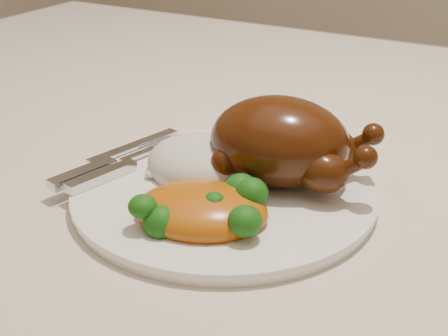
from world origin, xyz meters
The scene contains 7 objects.
dining_table centered at (0.00, 0.00, 0.67)m, with size 1.60×0.90×0.76m.
tablecloth centered at (0.00, 0.00, 0.74)m, with size 1.73×1.03×0.18m.
dinner_plate centered at (-0.06, -0.17, 0.77)m, with size 0.29×0.29×0.01m, color white.
roast_chicken centered at (-0.02, -0.13, 0.82)m, with size 0.17×0.12×0.09m.
rice_mound centered at (-0.10, -0.16, 0.79)m, with size 0.12×0.12×0.06m.
mac_and_cheese centered at (-0.05, -0.23, 0.79)m, with size 0.14×0.12×0.05m.
cutlery centered at (-0.18, -0.20, 0.79)m, with size 0.06×0.18×0.01m.
Camera 1 is at (0.20, -0.63, 1.06)m, focal length 50.00 mm.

